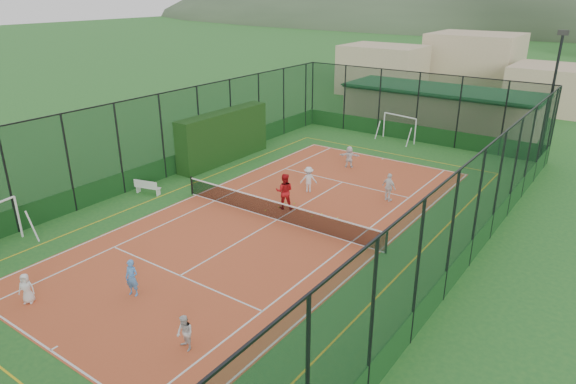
% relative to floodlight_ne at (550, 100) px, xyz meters
% --- Properties ---
extents(ground, '(300.00, 300.00, 0.00)m').
position_rel_floodlight_ne_xyz_m(ground, '(-8.60, -16.60, -4.12)').
color(ground, '#226327').
rests_on(ground, ground).
extents(court_slab, '(11.17, 23.97, 0.01)m').
position_rel_floodlight_ne_xyz_m(court_slab, '(-8.60, -16.60, -4.12)').
color(court_slab, '#C04D2A').
rests_on(court_slab, ground).
extents(tennis_net, '(11.67, 0.12, 1.06)m').
position_rel_floodlight_ne_xyz_m(tennis_net, '(-8.60, -16.60, -3.59)').
color(tennis_net, black).
rests_on(tennis_net, ground).
extents(perimeter_fence, '(18.12, 34.12, 5.00)m').
position_rel_floodlight_ne_xyz_m(perimeter_fence, '(-8.60, -16.60, -1.62)').
color(perimeter_fence, black).
rests_on(perimeter_fence, ground).
extents(floodlight_ne, '(0.60, 0.26, 8.25)m').
position_rel_floodlight_ne_xyz_m(floodlight_ne, '(0.00, 0.00, 0.00)').
color(floodlight_ne, black).
rests_on(floodlight_ne, ground).
extents(clubhouse, '(15.20, 7.20, 3.15)m').
position_rel_floodlight_ne_xyz_m(clubhouse, '(-8.60, 5.40, -2.55)').
color(clubhouse, tan).
rests_on(clubhouse, ground).
extents(hedge_left, '(1.12, 7.43, 3.25)m').
position_rel_floodlight_ne_xyz_m(hedge_left, '(-16.90, -11.16, -2.50)').
color(hedge_left, black).
rests_on(hedge_left, ground).
extents(white_bench, '(1.53, 0.77, 0.83)m').
position_rel_floodlight_ne_xyz_m(white_bench, '(-16.40, -17.95, -3.71)').
color(white_bench, white).
rests_on(white_bench, ground).
extents(futsal_goal_far, '(2.98, 1.41, 1.85)m').
position_rel_floodlight_ne_xyz_m(futsal_goal_far, '(-9.64, -0.10, -3.20)').
color(futsal_goal_far, white).
rests_on(futsal_goal_far, ground).
extents(child_near_left, '(0.67, 0.63, 1.15)m').
position_rel_floodlight_ne_xyz_m(child_near_left, '(-11.68, -27.43, -3.54)').
color(child_near_left, white).
rests_on(child_near_left, court_slab).
extents(child_near_mid, '(0.59, 0.47, 1.43)m').
position_rel_floodlight_ne_xyz_m(child_near_mid, '(-9.00, -24.92, -3.40)').
color(child_near_mid, '#4F91E0').
rests_on(child_near_mid, court_slab).
extents(child_near_right, '(0.69, 0.59, 1.21)m').
position_rel_floodlight_ne_xyz_m(child_near_right, '(-5.18, -25.98, -3.51)').
color(child_near_right, silver).
rests_on(child_near_right, court_slab).
extents(child_far_left, '(1.08, 0.97, 1.45)m').
position_rel_floodlight_ne_xyz_m(child_far_left, '(-9.39, -12.61, -3.39)').
color(child_far_left, silver).
rests_on(child_far_left, court_slab).
extents(child_far_right, '(0.96, 0.62, 1.52)m').
position_rel_floodlight_ne_xyz_m(child_far_right, '(-5.24, -11.22, -3.35)').
color(child_far_right, white).
rests_on(child_far_right, court_slab).
extents(child_far_back, '(1.32, 0.89, 1.37)m').
position_rel_floodlight_ne_xyz_m(child_far_back, '(-9.62, -7.61, -3.43)').
color(child_far_back, white).
rests_on(child_far_back, court_slab).
extents(coach, '(1.14, 1.07, 1.87)m').
position_rel_floodlight_ne_xyz_m(coach, '(-9.14, -15.22, -3.18)').
color(coach, red).
rests_on(coach, court_slab).
extents(tennis_balls, '(3.52, 1.63, 0.07)m').
position_rel_floodlight_ne_xyz_m(tennis_balls, '(-8.36, -15.07, -4.08)').
color(tennis_balls, '#CCE033').
rests_on(tennis_balls, court_slab).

